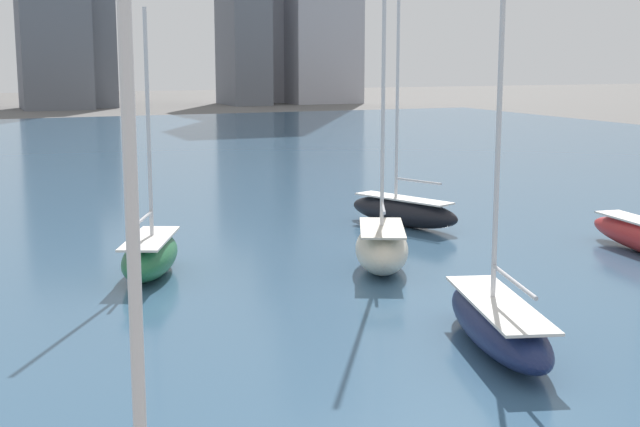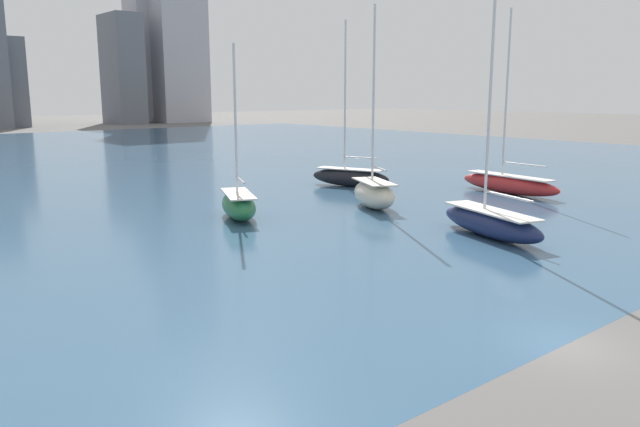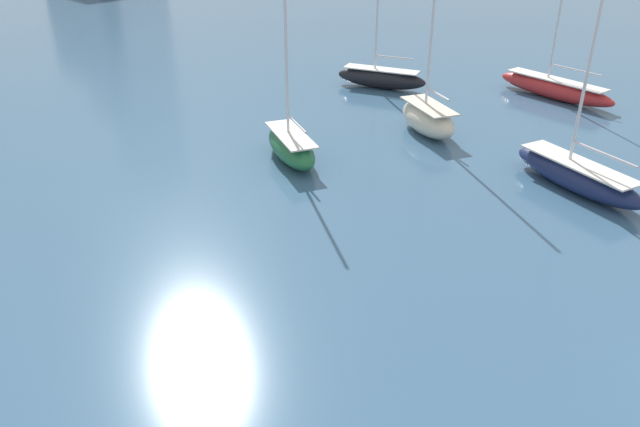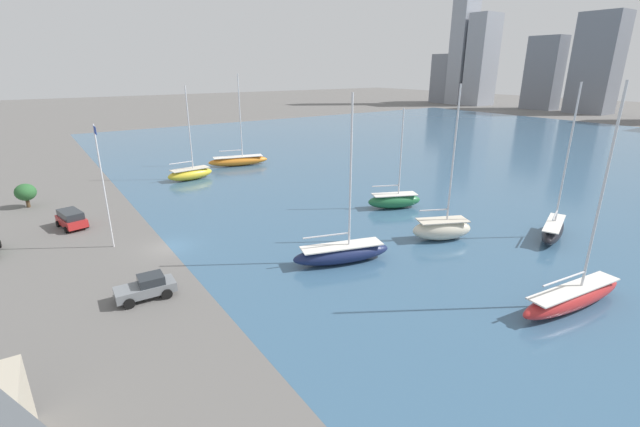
% 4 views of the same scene
% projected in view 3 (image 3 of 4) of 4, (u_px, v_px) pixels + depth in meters
% --- Properties ---
extents(sailboat_black, '(4.63, 8.11, 15.42)m').
position_uv_depth(sailboat_black, '(381.00, 77.00, 54.48)').
color(sailboat_black, black).
rests_on(sailboat_black, harbor_water).
extents(sailboat_cream, '(4.82, 6.63, 15.28)m').
position_uv_depth(sailboat_cream, '(428.00, 118.00, 44.45)').
color(sailboat_cream, beige).
rests_on(sailboat_cream, harbor_water).
extents(sailboat_red, '(3.06, 10.75, 15.96)m').
position_uv_depth(sailboat_red, '(555.00, 87.00, 51.87)').
color(sailboat_red, '#B72828').
rests_on(sailboat_red, harbor_water).
extents(sailboat_green, '(4.74, 7.05, 12.18)m').
position_uv_depth(sailboat_green, '(291.00, 146.00, 40.17)').
color(sailboat_green, '#236B3D').
rests_on(sailboat_green, harbor_water).
extents(sailboat_navy, '(4.74, 9.30, 14.80)m').
position_uv_depth(sailboat_navy, '(577.00, 174.00, 36.36)').
color(sailboat_navy, '#19234C').
rests_on(sailboat_navy, harbor_water).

